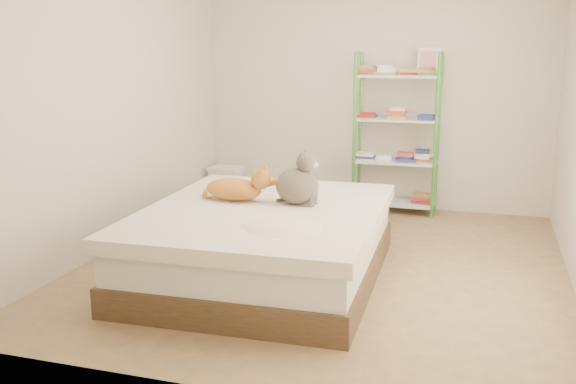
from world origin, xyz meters
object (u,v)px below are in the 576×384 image
at_px(bed, 264,243).
at_px(cardboard_box, 360,209).
at_px(shelf_unit, 397,132).
at_px(orange_cat, 234,186).
at_px(white_bin, 226,183).
at_px(grey_cat, 297,178).

relative_size(bed, cardboard_box, 4.00).
bearing_deg(shelf_unit, bed, -106.43).
height_order(bed, orange_cat, orange_cat).
height_order(bed, shelf_unit, shelf_unit).
bearing_deg(shelf_unit, white_bin, -179.09).
bearing_deg(grey_cat, orange_cat, 93.86).
distance_m(bed, grey_cat, 0.56).
xyz_separation_m(bed, orange_cat, (-0.31, 0.16, 0.39)).
bearing_deg(shelf_unit, cardboard_box, -111.47).
height_order(shelf_unit, cardboard_box, shelf_unit).
xyz_separation_m(shelf_unit, white_bin, (-1.96, -0.03, -0.67)).
bearing_deg(orange_cat, shelf_unit, 68.18).
bearing_deg(grey_cat, cardboard_box, -6.89).
height_order(grey_cat, shelf_unit, shelf_unit).
height_order(shelf_unit, white_bin, shelf_unit).
relative_size(shelf_unit, white_bin, 4.49).
relative_size(bed, shelf_unit, 1.28).
bearing_deg(orange_cat, cardboard_box, 66.83).
distance_m(grey_cat, shelf_unit, 2.19).
relative_size(grey_cat, white_bin, 1.07).
bearing_deg(shelf_unit, grey_cat, -102.54).
bearing_deg(grey_cat, bed, 132.96).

